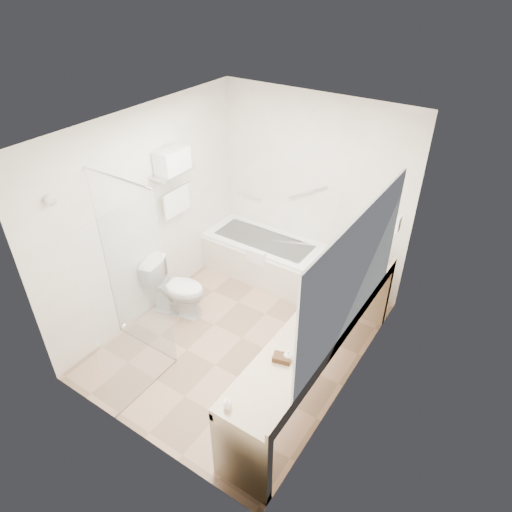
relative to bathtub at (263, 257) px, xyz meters
The scene contains 25 objects.
floor 1.36m from the bathtub, 68.05° to the right, with size 3.20×3.20×0.00m, color tan.
ceiling 2.59m from the bathtub, 68.05° to the right, with size 2.60×3.20×0.10m, color silver.
wall_back 1.15m from the bathtub, 35.84° to the left, with size 2.60×0.10×2.50m, color white.
wall_front 3.04m from the bathtub, 80.02° to the right, with size 2.60×0.10×2.50m, color white.
wall_left 1.77m from the bathtub, 122.86° to the right, with size 0.10×3.20×2.50m, color white.
wall_right 2.39m from the bathtub, 34.55° to the right, with size 0.10×3.20×2.50m, color white.
bathtub is the anchor object (origin of this frame).
grab_bar_short 0.87m from the bathtub, 144.55° to the left, with size 0.03×0.03×0.40m, color silver.
grab_bar_long 1.12m from the bathtub, 35.51° to the left, with size 0.03×0.03×0.60m, color silver.
shower_enclosure 2.31m from the bathtub, 93.47° to the right, with size 0.96×0.91×2.11m.
towel_shelf 1.85m from the bathtub, 127.02° to the right, with size 0.24×0.55×0.81m.
vanity_counter 2.09m from the bathtub, 42.35° to the right, with size 0.55×2.70×0.95m.
sink 1.92m from the bathtub, 32.47° to the right, with size 0.40×0.52×0.14m, color white.
faucet 2.07m from the bathtub, 30.20° to the right, with size 0.03×0.03×0.14m, color silver.
mirror 2.60m from the bathtub, 37.82° to the right, with size 0.02×2.00×1.20m, color silver.
hairdryer_unit 2.12m from the bathtub, ahead, with size 0.08×0.10×0.18m, color white.
toilet 1.36m from the bathtub, 109.37° to the right, with size 0.41×0.74×0.72m, color white.
amenity_basket 2.53m from the bathtub, 53.56° to the right, with size 0.16×0.10×0.05m, color #4E301B.
soap_bottle_a 3.03m from the bathtub, 62.69° to the right, with size 0.05×0.11×0.05m, color white.
soap_bottle_b 2.53m from the bathtub, 52.30° to the right, with size 0.09×0.11×0.09m, color white.
water_bottle_left 1.63m from the bathtub, ahead, with size 0.06×0.06×0.20m.
water_bottle_mid 1.68m from the bathtub, ahead, with size 0.07×0.07×0.21m.
water_bottle_right 1.61m from the bathtub, ahead, with size 0.06×0.06×0.18m.
drinking_glass_near 1.56m from the bathtub, 15.79° to the right, with size 0.08×0.08×0.10m, color silver.
drinking_glass_far 1.61m from the bathtub, 14.90° to the right, with size 0.08×0.08×0.10m, color silver.
Camera 1 is at (2.31, -3.18, 3.82)m, focal length 32.00 mm.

